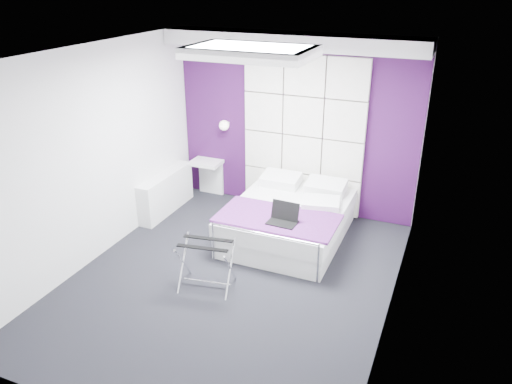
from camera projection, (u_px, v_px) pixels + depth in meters
The scene contains 15 objects.
floor at pixel (231, 280), 5.89m from camera, with size 4.40×4.40×0.00m, color black.
ceiling at pixel (226, 54), 4.84m from camera, with size 4.40×4.40×0.00m, color white.
wall_back at pixel (295, 125), 7.22m from camera, with size 3.60×3.60×0.00m, color white.
wall_left at pixel (94, 156), 6.00m from camera, with size 4.40×4.40×0.00m, color white.
wall_right at pixel (400, 206), 4.73m from camera, with size 4.40×4.40×0.00m, color white.
accent_wall at pixel (294, 125), 7.21m from camera, with size 3.58×0.02×2.58m, color #360E3E.
soffit at pixel (291, 41), 6.52m from camera, with size 3.58×0.50×0.20m, color white.
headboard at pixel (303, 136), 7.17m from camera, with size 1.80×0.08×2.30m, color silver, non-canonical shape.
skylight at pixel (251, 51), 5.36m from camera, with size 1.36×0.86×0.12m, color white, non-canonical shape.
wall_lamp at pixel (225, 125), 7.50m from camera, with size 0.15×0.15×0.15m, color white.
radiator at pixel (166, 193), 7.46m from camera, with size 0.22×1.20×0.60m, color white.
bed at pixel (289, 220), 6.72m from camera, with size 1.51×1.81×0.65m.
nightstand at pixel (206, 162), 7.85m from camera, with size 0.47×0.37×0.05m, color white.
luggage_rack at pixel (206, 265), 5.65m from camera, with size 0.58×0.43×0.57m.
laptop at pixel (284, 217), 6.12m from camera, with size 0.36×0.25×0.25m.
Camera 1 is at (2.18, -4.47, 3.34)m, focal length 35.00 mm.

